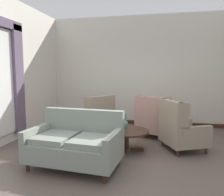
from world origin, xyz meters
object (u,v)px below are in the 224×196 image
object	(u,v)px
porcelain_vase	(124,123)
settee	(76,143)
side_table	(170,124)
coffee_table	(127,134)
armchair_back_corner	(95,118)
armchair_near_sideboard	(180,129)
armchair_near_window	(156,120)

from	to	relation	value
porcelain_vase	settee	distance (m)	1.18
porcelain_vase	side_table	distance (m)	1.29
coffee_table	armchair_back_corner	distance (m)	1.45
porcelain_vase	settee	bearing A→B (deg)	-127.13
coffee_table	armchair_near_sideboard	world-z (taller)	armchair_near_sideboard
armchair_back_corner	settee	bearing A→B (deg)	42.95
armchair_back_corner	armchair_near_sideboard	bearing A→B (deg)	105.55
coffee_table	settee	distance (m)	1.22
porcelain_vase	armchair_near_sideboard	world-z (taller)	armchair_near_sideboard
coffee_table	armchair_near_window	distance (m)	1.31
armchair_back_corner	side_table	size ratio (longest dim) A/B	1.62
porcelain_vase	armchair_near_sideboard	bearing A→B (deg)	14.51
coffee_table	settee	world-z (taller)	settee
porcelain_vase	side_table	xyz separation A→B (m)	(0.97, 0.83, -0.14)
side_table	coffee_table	bearing A→B (deg)	-138.79
coffee_table	armchair_back_corner	size ratio (longest dim) A/B	0.77
coffee_table	armchair_back_corner	xyz separation A→B (m)	(-0.99, 1.06, 0.07)
settee	armchair_back_corner	distance (m)	2.03
armchair_near_sideboard	armchair_back_corner	bearing A→B (deg)	43.79
settee	armchair_near_sideboard	bearing A→B (deg)	38.39
armchair_back_corner	armchair_near_window	world-z (taller)	armchair_near_window
coffee_table	porcelain_vase	world-z (taller)	porcelain_vase
porcelain_vase	armchair_near_window	bearing A→B (deg)	62.62
coffee_table	porcelain_vase	size ratio (longest dim) A/B	2.59
porcelain_vase	armchair_near_window	size ratio (longest dim) A/B	0.32
settee	side_table	bearing A→B (deg)	51.19
armchair_near_window	side_table	distance (m)	0.51
porcelain_vase	armchair_back_corner	xyz separation A→B (m)	(-0.94, 1.08, -0.16)
armchair_back_corner	side_table	distance (m)	1.93
coffee_table	side_table	distance (m)	1.22
armchair_near_sideboard	armchair_near_window	distance (m)	1.05
side_table	porcelain_vase	bearing A→B (deg)	-139.57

